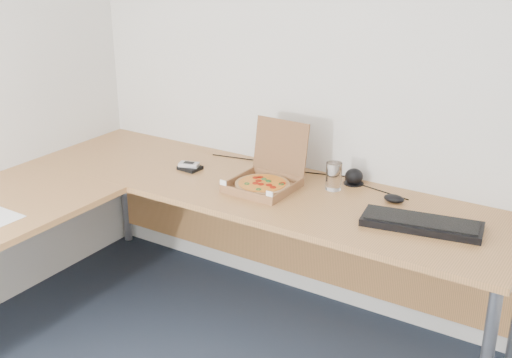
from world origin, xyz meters
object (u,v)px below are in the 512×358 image
Objects in this scene: pizza_box at (264,181)px; wallet at (190,168)px; desk at (152,208)px; keyboard at (422,224)px; drinking_glass at (334,176)px.

wallet is at bearing 179.44° from pizza_box.
pizza_box is at bearing 2.83° from wallet.
keyboard is at bearing 19.41° from desk.
pizza_box is 0.69× the size of keyboard.
desk is 1.21m from keyboard.
desk is at bearing -170.86° from keyboard.
wallet is (-1.25, 0.03, -0.01)m from keyboard.
drinking_glass reaches higher than keyboard.
desk is 0.55m from pizza_box.
desk is 5.02× the size of keyboard.
keyboard reaches higher than wallet.
drinking_glass is at bearing 42.63° from desk.
drinking_glass is (0.29, 0.16, 0.03)m from pizza_box.
pizza_box is 0.79m from keyboard.
drinking_glass is 0.77m from wallet.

